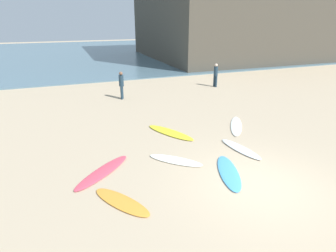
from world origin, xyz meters
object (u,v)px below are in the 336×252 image
object	(u,v)px
surfboard_4	(241,149)
beachgoer_near	(216,74)
surfboard_3	(103,172)
surfboard_0	(176,160)
surfboard_5	(229,172)
surfboard_1	(122,202)
beachgoer_mid	(121,84)
surfboard_6	(236,126)
surfboard_2	(170,132)

from	to	relation	value
surfboard_4	beachgoer_near	bearing A→B (deg)	56.91
surfboard_3	beachgoer_near	xyz separation A→B (m)	(9.30, 9.09, 0.86)
surfboard_0	surfboard_5	bearing A→B (deg)	-92.41
surfboard_1	surfboard_3	distance (m)	1.75
surfboard_5	beachgoer_mid	distance (m)	9.87
beachgoer_near	beachgoer_mid	bearing A→B (deg)	87.59
surfboard_1	surfboard_0	bearing A→B (deg)	4.30
surfboard_6	surfboard_4	bearing A→B (deg)	-86.56
surfboard_0	surfboard_6	size ratio (longest dim) A/B	0.77
surfboard_4	surfboard_5	xyz separation A→B (m)	(-1.32, -1.27, -0.01)
surfboard_2	surfboard_5	world-z (taller)	surfboard_2
surfboard_3	surfboard_5	size ratio (longest dim) A/B	1.10
surfboard_0	surfboard_1	xyz separation A→B (m)	(-2.22, -1.62, 0.00)
surfboard_4	surfboard_5	distance (m)	1.83
surfboard_2	surfboard_5	bearing A→B (deg)	-108.37
surfboard_6	beachgoer_near	xyz separation A→B (m)	(3.05, 7.17, 0.87)
surfboard_1	surfboard_4	bearing A→B (deg)	-13.87
surfboard_5	surfboard_1	bearing A→B (deg)	25.51
surfboard_1	beachgoer_mid	world-z (taller)	beachgoer_mid
surfboard_2	surfboard_4	xyz separation A→B (m)	(1.84, -2.42, 0.00)
surfboard_0	surfboard_1	bearing A→B (deg)	170.55
surfboard_5	beachgoer_near	world-z (taller)	beachgoer_near
surfboard_3	beachgoer_mid	xyz separation A→B (m)	(2.46, 8.30, 0.87)
surfboard_2	beachgoer_near	xyz separation A→B (m)	(6.13, 6.85, 0.86)
surfboard_1	surfboard_2	bearing A→B (deg)	21.61
surfboard_0	surfboard_5	world-z (taller)	surfboard_5
surfboard_0	beachgoer_near	size ratio (longest dim) A/B	1.20
surfboard_0	surfboard_2	xyz separation A→B (m)	(0.73, 2.35, 0.01)
surfboard_2	surfboard_6	size ratio (longest dim) A/B	0.98
beachgoer_near	surfboard_4	bearing A→B (deg)	146.26
surfboard_3	beachgoer_mid	distance (m)	8.70
beachgoer_mid	surfboard_0	bearing A→B (deg)	-159.78
surfboard_4	beachgoer_mid	bearing A→B (deg)	98.45
surfboard_2	beachgoer_mid	bearing A→B (deg)	70.30
surfboard_2	surfboard_3	size ratio (longest dim) A/B	1.01
surfboard_2	surfboard_3	bearing A→B (deg)	-171.21
surfboard_6	beachgoer_mid	world-z (taller)	beachgoer_mid
surfboard_1	beachgoer_near	bearing A→B (deg)	18.25
surfboard_2	surfboard_6	distance (m)	3.09
surfboard_0	surfboard_2	bearing A→B (deg)	27.25
surfboard_3	surfboard_6	world-z (taller)	surfboard_3
surfboard_3	surfboard_5	xyz separation A→B (m)	(3.69, -1.45, -0.00)
surfboard_5	beachgoer_mid	size ratio (longest dim) A/B	1.35
surfboard_3	beachgoer_mid	world-z (taller)	beachgoer_mid
surfboard_5	surfboard_6	distance (m)	4.23
surfboard_0	surfboard_6	distance (m)	4.32
surfboard_1	surfboard_2	distance (m)	4.94
surfboard_3	surfboard_4	bearing A→B (deg)	46.13
surfboard_0	beachgoer_mid	distance (m)	8.47
surfboard_2	surfboard_4	size ratio (longest dim) A/B	1.23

